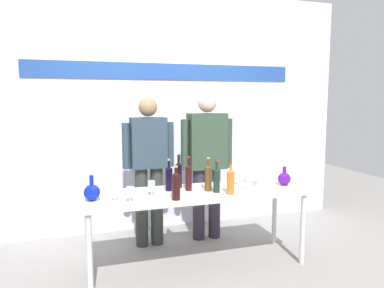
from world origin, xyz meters
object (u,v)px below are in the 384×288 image
object	(u,v)px
wine_glass_left_0	(130,191)
wine_glass_left_1	(114,191)
wine_bottle_2	(169,178)
wine_glass_right_2	(258,173)
wine_bottle_6	(176,185)
wine_glass_left_2	(151,185)
wine_glass_right_3	(248,181)
presenter_left	(149,163)
wine_bottle_1	(189,177)
wine_bottle_5	(217,179)
wine_bottle_3	(179,174)
wine_glass_right_0	(237,175)
presenter_right	(207,156)
wine_glass_right_1	(258,177)
wine_glass_right_4	(248,174)
wine_bottle_4	(231,181)
decanter_blue_right	(284,179)
display_table	(197,197)
wine_bottle_0	(208,177)
decanter_blue_left	(92,192)

from	to	relation	value
wine_glass_left_0	wine_glass_left_1	distance (m)	0.14
wine_bottle_2	wine_glass_right_2	bearing A→B (deg)	-0.14
wine_bottle_6	wine_glass_left_2	distance (m)	0.27
wine_bottle_6	wine_glass_right_3	distance (m)	0.77
presenter_left	wine_bottle_2	size ratio (longest dim) A/B	5.32
wine_glass_left_2	presenter_left	bearing A→B (deg)	81.37
wine_bottle_1	wine_bottle_5	bearing A→B (deg)	-32.52
wine_bottle_3	wine_glass_right_0	bearing A→B (deg)	-8.50
wine_glass_right_2	wine_glass_right_3	distance (m)	0.31
presenter_right	wine_glass_right_0	bearing A→B (deg)	-76.35
wine_bottle_3	wine_glass_left_0	world-z (taller)	wine_bottle_3
wine_glass_left_1	presenter_right	bearing A→B (deg)	34.72
presenter_left	wine_glass_right_1	distance (m)	1.22
wine_bottle_3	wine_glass_right_2	size ratio (longest dim) A/B	2.12
wine_bottle_3	wine_glass_right_0	world-z (taller)	wine_bottle_3
wine_glass_left_0	wine_glass_right_4	bearing A→B (deg)	14.90
wine_bottle_1	wine_bottle_5	world-z (taller)	wine_bottle_1
wine_bottle_6	wine_bottle_4	bearing A→B (deg)	4.23
decanter_blue_right	wine_glass_right_1	size ratio (longest dim) A/B	1.27
display_table	wine_glass_right_2	bearing A→B (deg)	8.01
display_table	wine_glass_left_2	distance (m)	0.48
wine_bottle_5	wine_glass_right_4	world-z (taller)	wine_bottle_5
display_table	wine_glass_right_2	xyz separation A→B (m)	(0.72, 0.10, 0.18)
wine_bottle_0	wine_glass_right_3	distance (m)	0.40
wine_glass_right_3	wine_bottle_0	bearing A→B (deg)	164.99
wine_glass_right_4	decanter_blue_left	bearing A→B (deg)	-173.08
decanter_blue_left	wine_bottle_6	size ratio (longest dim) A/B	0.74
wine_glass_right_0	wine_glass_left_1	bearing A→B (deg)	-169.76
wine_glass_right_2	wine_bottle_3	bearing A→B (deg)	173.44
presenter_left	wine_bottle_1	size ratio (longest dim) A/B	4.97
wine_bottle_0	display_table	bearing A→B (deg)	171.98
wine_glass_left_2	display_table	bearing A→B (deg)	4.14
wine_glass_right_3	presenter_left	bearing A→B (deg)	136.88
wine_bottle_0	wine_glass_left_2	size ratio (longest dim) A/B	2.36
wine_glass_left_0	wine_glass_right_3	world-z (taller)	wine_glass_left_0
wine_bottle_5	wine_glass_left_1	distance (m)	0.97
presenter_right	wine_glass_left_2	world-z (taller)	presenter_right
wine_bottle_4	wine_glass_right_1	size ratio (longest dim) A/B	1.95
wine_glass_right_2	wine_glass_right_3	xyz separation A→B (m)	(-0.22, -0.22, -0.02)
decanter_blue_right	wine_bottle_2	bearing A→B (deg)	173.39
wine_glass_left_2	wine_glass_right_2	distance (m)	1.18
presenter_right	wine_bottle_6	bearing A→B (deg)	-124.26
wine_bottle_3	wine_bottle_5	bearing A→B (deg)	-44.52
presenter_left	wine_bottle_4	world-z (taller)	presenter_left
display_table	wine_bottle_2	bearing A→B (deg)	157.67
wine_glass_right_1	wine_bottle_3	bearing A→B (deg)	164.79
display_table	wine_bottle_4	world-z (taller)	wine_bottle_4
decanter_blue_left	wine_bottle_2	size ratio (longest dim) A/B	0.73
wine_glass_right_0	wine_glass_right_2	world-z (taller)	wine_glass_right_2
presenter_right	wine_bottle_0	bearing A→B (deg)	-108.62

